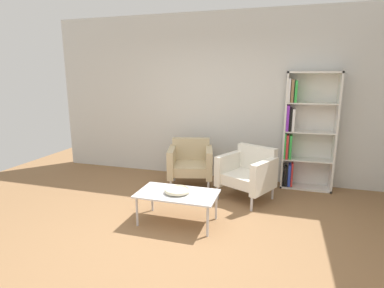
% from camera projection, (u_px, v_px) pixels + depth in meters
% --- Properties ---
extents(ground_plane, '(8.32, 8.32, 0.00)m').
position_uv_depth(ground_plane, '(175.00, 242.00, 3.44)').
color(ground_plane, olive).
extents(plaster_back_panel, '(6.40, 0.12, 2.90)m').
position_uv_depth(plaster_back_panel, '(221.00, 98.00, 5.42)').
color(plaster_back_panel, silver).
rests_on(plaster_back_panel, ground_plane).
extents(bookshelf_tall, '(0.80, 0.30, 1.90)m').
position_uv_depth(bookshelf_tall, '(303.00, 132.00, 4.94)').
color(bookshelf_tall, silver).
rests_on(bookshelf_tall, ground_plane).
extents(coffee_table_low, '(1.00, 0.56, 0.40)m').
position_uv_depth(coffee_table_low, '(177.00, 195.00, 3.82)').
color(coffee_table_low, silver).
rests_on(coffee_table_low, ground_plane).
extents(decorative_bowl, '(0.32, 0.32, 0.05)m').
position_uv_depth(decorative_bowl, '(177.00, 190.00, 3.81)').
color(decorative_bowl, beige).
rests_on(decorative_bowl, coffee_table_low).
extents(armchair_corner_red, '(0.85, 0.81, 0.78)m').
position_uv_depth(armchair_corner_red, '(190.00, 162.00, 5.13)').
color(armchair_corner_red, '#C6B289').
rests_on(armchair_corner_red, ground_plane).
extents(armchair_by_bookshelf, '(0.92, 0.89, 0.78)m').
position_uv_depth(armchair_by_bookshelf, '(248.00, 172.00, 4.59)').
color(armchair_by_bookshelf, white).
rests_on(armchair_by_bookshelf, ground_plane).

